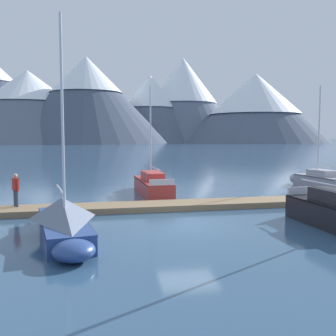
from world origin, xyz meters
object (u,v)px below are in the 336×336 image
object	(u,v)px
sailboat_second_berth	(64,220)
sailboat_mid_dock_port	(152,185)
sailboat_mid_dock_starboard	(336,213)
sailboat_far_berth	(318,180)
person_on_dock	(16,188)

from	to	relation	value
sailboat_second_berth	sailboat_mid_dock_port	bearing A→B (deg)	67.33
sailboat_mid_dock_starboard	sailboat_far_berth	xyz separation A→B (m)	(5.90, 11.97, -0.10)
sailboat_mid_dock_starboard	sailboat_far_berth	bearing A→B (deg)	63.77
sailboat_mid_dock_starboard	sailboat_far_berth	distance (m)	13.34
sailboat_second_berth	person_on_dock	xyz separation A→B (m)	(-2.98, 5.43, 0.55)
sailboat_mid_dock_port	person_on_dock	xyz separation A→B (m)	(-7.46, -5.28, 0.64)
sailboat_mid_dock_port	sailboat_far_berth	xyz separation A→B (m)	(12.49, 1.05, -0.04)
sailboat_second_berth	sailboat_mid_dock_starboard	bearing A→B (deg)	-1.06
sailboat_far_berth	person_on_dock	xyz separation A→B (m)	(-19.95, -6.34, 0.68)
sailboat_far_berth	person_on_dock	world-z (taller)	sailboat_far_berth
sailboat_mid_dock_port	person_on_dock	size ratio (longest dim) A/B	4.26
sailboat_mid_dock_starboard	sailboat_mid_dock_port	bearing A→B (deg)	121.14
sailboat_mid_dock_port	sailboat_far_berth	bearing A→B (deg)	4.82
sailboat_mid_dock_port	sailboat_mid_dock_starboard	xyz separation A→B (m)	(6.60, -10.92, 0.07)
sailboat_second_berth	sailboat_far_berth	xyz separation A→B (m)	(16.97, 11.76, -0.13)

